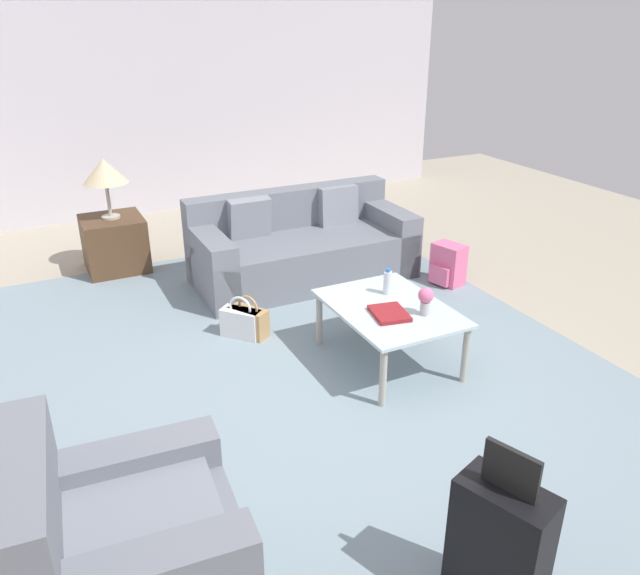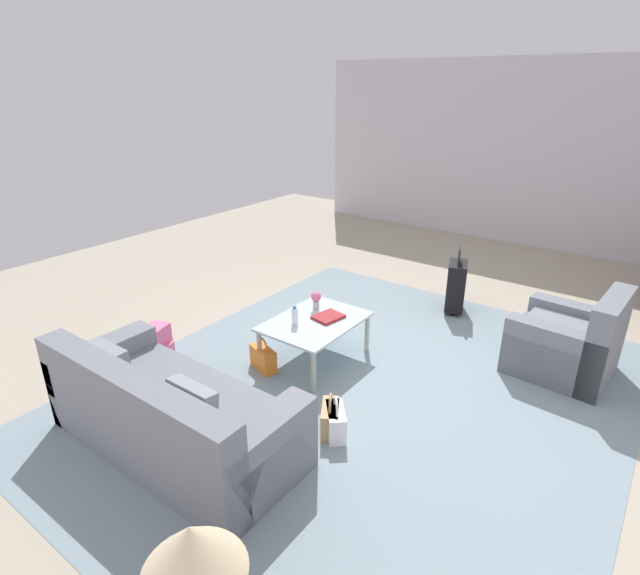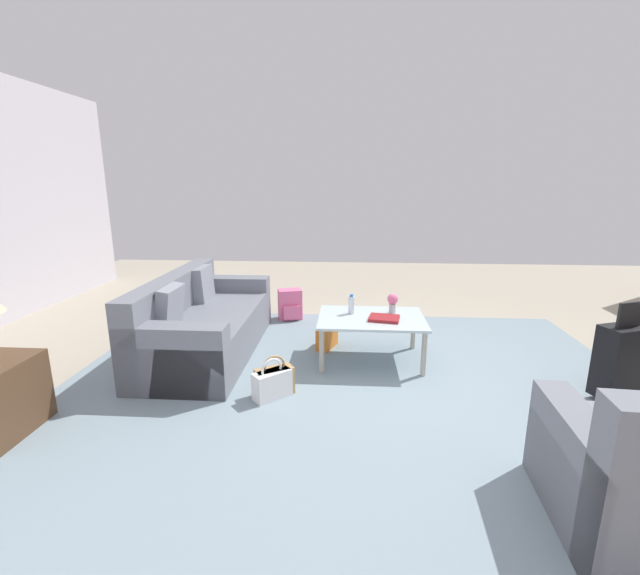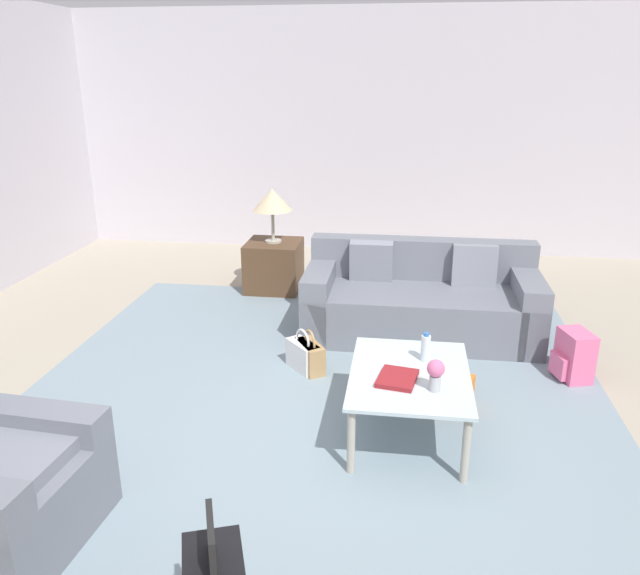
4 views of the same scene
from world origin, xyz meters
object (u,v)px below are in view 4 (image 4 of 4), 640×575
at_px(handbag_tan, 310,356).
at_px(backpack_pink, 573,356).
at_px(couch, 420,302).
at_px(flower_vase, 436,372).
at_px(table_lamp, 272,201).
at_px(handbag_orange, 451,388).
at_px(side_table, 274,266).
at_px(water_bottle, 426,348).
at_px(handbag_white, 303,355).
at_px(coffee_table_book, 397,378).
at_px(coffee_table, 410,380).

xyz_separation_m(handbag_tan, backpack_pink, (0.15, -2.08, 0.06)).
relative_size(couch, flower_vase, 10.24).
distance_m(table_lamp, handbag_orange, 3.09).
height_order(flower_vase, backpack_pink, flower_vase).
bearing_deg(side_table, handbag_tan, -160.05).
distance_m(water_bottle, handbag_white, 1.24).
bearing_deg(water_bottle, side_table, 31.61).
distance_m(handbag_orange, backpack_pink, 1.12).
relative_size(water_bottle, table_lamp, 0.35).
bearing_deg(coffee_table_book, handbag_white, 48.80).
distance_m(couch, table_lamp, 2.02).
distance_m(water_bottle, handbag_tan, 1.18).
bearing_deg(coffee_table, side_table, 28.18).
xyz_separation_m(flower_vase, table_lamp, (3.02, 1.65, 0.42)).
bearing_deg(handbag_tan, handbag_orange, -109.55).
xyz_separation_m(side_table, handbag_orange, (-2.34, -1.81, -0.14)).
height_order(coffee_table_book, flower_vase, flower_vase).
xyz_separation_m(coffee_table, coffee_table_book, (-0.12, 0.08, 0.07)).
bearing_deg(handbag_white, handbag_tan, -99.10).
bearing_deg(handbag_white, couch, -45.65).
height_order(couch, handbag_white, couch).
height_order(flower_vase, handbag_tan, flower_vase).
height_order(coffee_table, side_table, side_table).
xyz_separation_m(coffee_table_book, flower_vase, (-0.10, -0.23, 0.11)).
bearing_deg(side_table, water_bottle, -148.39).
xyz_separation_m(couch, handbag_white, (-0.93, 0.95, -0.17)).
distance_m(table_lamp, handbag_tan, 2.25).
bearing_deg(handbag_white, water_bottle, -124.62).
xyz_separation_m(coffee_table, water_bottle, (0.20, -0.10, 0.15)).
bearing_deg(coffee_table, backpack_pink, -52.30).
relative_size(flower_vase, handbag_orange, 0.57).
bearing_deg(handbag_tan, table_lamp, 19.95).
relative_size(coffee_table, flower_vase, 5.13).
height_order(couch, coffee_table_book, couch).
relative_size(side_table, handbag_orange, 1.64).
height_order(couch, side_table, couch).
height_order(side_table, handbag_tan, side_table).
xyz_separation_m(table_lamp, handbag_tan, (-1.95, -0.71, -0.88)).
bearing_deg(flower_vase, table_lamp, 28.65).
relative_size(couch, handbag_tan, 5.87).
bearing_deg(couch, handbag_white, 134.35).
xyz_separation_m(water_bottle, handbag_orange, (0.26, -0.21, -0.43)).
distance_m(side_table, table_lamp, 0.73).
bearing_deg(backpack_pink, handbag_white, 93.69).
relative_size(couch, side_table, 3.57).
relative_size(table_lamp, handbag_white, 1.65).
xyz_separation_m(flower_vase, handbag_tan, (1.07, 0.94, -0.45)).
height_order(water_bottle, backpack_pink, water_bottle).
height_order(coffee_table_book, handbag_white, coffee_table_book).
xyz_separation_m(water_bottle, coffee_table_book, (-0.32, 0.18, -0.08)).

